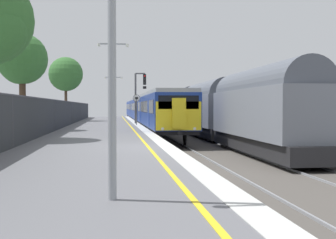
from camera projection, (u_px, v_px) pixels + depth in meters
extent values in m
cube|color=slate|center=(92.00, 160.00, 17.08)|extent=(6.40, 110.00, 1.00)
cube|color=silver|center=(167.00, 146.00, 17.42)|extent=(0.60, 110.00, 0.01)
cube|color=yellow|center=(148.00, 147.00, 17.32)|extent=(0.12, 110.00, 0.01)
cube|color=#4C4742|center=(308.00, 172.00, 18.15)|extent=(11.00, 110.00, 0.20)
cube|color=gray|center=(192.00, 171.00, 17.56)|extent=(0.07, 110.00, 0.08)
cube|color=gray|center=(227.00, 170.00, 17.73)|extent=(0.07, 110.00, 0.08)
cube|color=gray|center=(289.00, 169.00, 18.04)|extent=(0.07, 110.00, 0.08)
cube|color=gray|center=(323.00, 168.00, 18.22)|extent=(0.07, 110.00, 0.08)
cube|color=navy|center=(161.00, 110.00, 35.50)|extent=(2.80, 19.01, 2.30)
cube|color=black|center=(161.00, 126.00, 35.54)|extent=(2.64, 18.41, 0.25)
cube|color=#93999E|center=(161.00, 94.00, 35.46)|extent=(2.68, 19.01, 0.24)
cube|color=black|center=(144.00, 107.00, 35.32)|extent=(0.02, 17.41, 0.84)
cube|color=#1D3A98|center=(148.00, 112.00, 30.62)|extent=(0.03, 1.10, 1.90)
cube|color=#1D3A98|center=(140.00, 111.00, 40.05)|extent=(0.03, 1.10, 1.90)
cylinder|color=black|center=(161.00, 139.00, 28.61)|extent=(0.12, 0.84, 0.84)
cylinder|color=black|center=(185.00, 139.00, 28.79)|extent=(0.12, 0.84, 0.84)
cylinder|color=black|center=(146.00, 128.00, 42.31)|extent=(0.12, 0.84, 0.84)
cylinder|color=black|center=(162.00, 128.00, 42.50)|extent=(0.12, 0.84, 0.84)
cube|color=navy|center=(145.00, 109.00, 54.96)|extent=(2.80, 19.01, 2.30)
cube|color=black|center=(145.00, 119.00, 55.00)|extent=(2.64, 18.41, 0.25)
cube|color=#93999E|center=(145.00, 99.00, 54.92)|extent=(2.68, 19.01, 0.24)
cube|color=black|center=(133.00, 107.00, 54.78)|extent=(0.02, 17.41, 0.84)
cube|color=#1D3A98|center=(135.00, 110.00, 50.08)|extent=(0.03, 1.10, 1.90)
cube|color=#1D3A98|center=(132.00, 110.00, 59.51)|extent=(0.03, 1.10, 1.90)
cylinder|color=black|center=(142.00, 126.00, 48.06)|extent=(0.12, 0.84, 0.84)
cylinder|color=black|center=(156.00, 126.00, 48.25)|extent=(0.12, 0.84, 0.84)
cylinder|color=black|center=(136.00, 122.00, 61.77)|extent=(0.12, 0.84, 0.84)
cylinder|color=black|center=(147.00, 122.00, 61.96)|extent=(0.12, 0.84, 0.84)
cube|color=navy|center=(137.00, 109.00, 74.42)|extent=(2.80, 19.01, 2.30)
cube|color=black|center=(137.00, 116.00, 74.46)|extent=(2.64, 18.41, 0.25)
cube|color=#93999E|center=(137.00, 101.00, 74.38)|extent=(2.68, 19.01, 0.24)
cube|color=black|center=(128.00, 107.00, 74.24)|extent=(0.02, 17.41, 0.84)
cube|color=#1D3A98|center=(129.00, 109.00, 69.54)|extent=(0.03, 1.10, 1.90)
cube|color=#1D3A98|center=(127.00, 109.00, 78.97)|extent=(0.03, 1.10, 1.90)
cylinder|color=black|center=(134.00, 120.00, 67.52)|extent=(0.12, 0.84, 0.84)
cylinder|color=black|center=(144.00, 120.00, 67.71)|extent=(0.12, 0.84, 0.84)
cylinder|color=black|center=(130.00, 118.00, 81.23)|extent=(0.12, 0.84, 0.84)
cylinder|color=black|center=(139.00, 118.00, 81.42)|extent=(0.12, 0.84, 0.84)
cube|color=yellow|center=(179.00, 116.00, 26.12)|extent=(2.70, 0.10, 1.70)
cube|color=black|center=(179.00, 102.00, 26.08)|extent=(2.40, 0.08, 0.80)
cube|color=yellow|center=(179.00, 113.00, 25.97)|extent=(0.80, 0.24, 1.80)
cylinder|color=white|center=(163.00, 129.00, 25.96)|extent=(0.18, 0.06, 0.18)
cylinder|color=white|center=(195.00, 129.00, 26.19)|extent=(0.18, 0.06, 0.18)
cylinder|color=black|center=(179.00, 133.00, 25.86)|extent=(0.20, 0.35, 0.20)
cube|color=black|center=(145.00, 97.00, 54.92)|extent=(0.60, 0.90, 0.20)
cube|color=#232326|center=(263.00, 144.00, 23.36)|extent=(2.30, 12.83, 0.79)
cube|color=slate|center=(263.00, 113.00, 23.31)|extent=(2.60, 12.03, 2.44)
cylinder|color=#515660|center=(263.00, 89.00, 23.28)|extent=(2.39, 11.63, 2.39)
cylinder|color=black|center=(280.00, 155.00, 18.89)|extent=(0.12, 0.84, 0.84)
cylinder|color=black|center=(315.00, 155.00, 19.08)|extent=(0.12, 0.84, 0.84)
cylinder|color=black|center=(227.00, 140.00, 27.65)|extent=(0.12, 0.84, 0.84)
cylinder|color=black|center=(252.00, 140.00, 27.84)|extent=(0.12, 0.84, 0.84)
cube|color=#232326|center=(208.00, 130.00, 36.88)|extent=(2.30, 12.83, 0.79)
cube|color=slate|center=(208.00, 111.00, 36.83)|extent=(2.60, 12.03, 2.44)
cylinder|color=#515660|center=(208.00, 96.00, 36.80)|extent=(2.39, 11.63, 2.39)
cylinder|color=black|center=(211.00, 135.00, 32.41)|extent=(0.12, 0.84, 0.84)
cylinder|color=black|center=(232.00, 135.00, 32.60)|extent=(0.12, 0.84, 0.84)
cylinder|color=black|center=(190.00, 129.00, 41.17)|extent=(0.12, 0.84, 0.84)
cylinder|color=black|center=(207.00, 129.00, 41.36)|extent=(0.12, 0.84, 0.84)
cube|color=#232326|center=(183.00, 124.00, 50.40)|extent=(2.30, 12.83, 0.79)
cube|color=slate|center=(183.00, 110.00, 50.35)|extent=(2.60, 12.03, 2.44)
cylinder|color=#515660|center=(183.00, 99.00, 50.32)|extent=(2.39, 11.63, 2.39)
cylinder|color=black|center=(182.00, 127.00, 45.93)|extent=(0.12, 0.84, 0.84)
cylinder|color=black|center=(197.00, 127.00, 46.12)|extent=(0.12, 0.84, 0.84)
cylinder|color=black|center=(171.00, 124.00, 54.69)|extent=(0.12, 0.84, 0.84)
cylinder|color=black|center=(184.00, 124.00, 54.88)|extent=(0.12, 0.84, 0.84)
cube|color=#232326|center=(168.00, 120.00, 63.92)|extent=(2.30, 12.83, 0.79)
cube|color=slate|center=(168.00, 109.00, 63.88)|extent=(2.60, 12.03, 2.44)
cylinder|color=#515660|center=(168.00, 100.00, 63.84)|extent=(2.39, 11.63, 2.39)
cylinder|color=black|center=(167.00, 122.00, 59.45)|extent=(0.12, 0.84, 0.84)
cylinder|color=black|center=(178.00, 122.00, 59.64)|extent=(0.12, 0.84, 0.84)
cylinder|color=black|center=(160.00, 120.00, 68.21)|extent=(0.12, 0.84, 0.84)
cylinder|color=black|center=(170.00, 120.00, 68.40)|extent=(0.12, 0.84, 0.84)
cylinder|color=#47474C|center=(136.00, 99.00, 41.61)|extent=(0.18, 0.18, 4.66)
cube|color=#47474C|center=(140.00, 74.00, 41.59)|extent=(0.90, 0.12, 0.12)
cube|color=black|center=(145.00, 79.00, 41.66)|extent=(0.28, 0.20, 1.00)
cylinder|color=red|center=(145.00, 76.00, 41.53)|extent=(0.16, 0.04, 0.16)
cylinder|color=black|center=(145.00, 79.00, 41.54)|extent=(0.16, 0.04, 0.16)
cylinder|color=black|center=(145.00, 83.00, 41.55)|extent=(0.16, 0.04, 0.16)
cube|color=black|center=(145.00, 88.00, 41.68)|extent=(0.32, 0.16, 0.24)
cylinder|color=#59595B|center=(137.00, 112.00, 37.91)|extent=(0.08, 0.08, 2.24)
cylinder|color=black|center=(137.00, 98.00, 37.87)|extent=(0.59, 0.02, 0.59)
cylinder|color=silver|center=(137.00, 98.00, 37.86)|extent=(0.56, 0.02, 0.56)
cube|color=black|center=(137.00, 98.00, 37.85)|extent=(0.24, 0.01, 0.18)
cylinder|color=#93999E|center=(112.00, 42.00, 7.37)|extent=(0.14, 0.14, 5.26)
cylinder|color=#93999E|center=(113.00, 87.00, 28.37)|extent=(0.14, 0.14, 5.65)
cube|color=#93999E|center=(120.00, 44.00, 28.34)|extent=(0.90, 0.08, 0.08)
cylinder|color=silver|center=(127.00, 45.00, 28.40)|extent=(0.20, 0.20, 0.18)
cube|color=#93999E|center=(106.00, 44.00, 28.23)|extent=(0.90, 0.08, 0.08)
cylinder|color=silver|center=(99.00, 45.00, 28.18)|extent=(0.20, 0.20, 0.18)
cylinder|color=#93999E|center=(114.00, 99.00, 49.38)|extent=(0.14, 0.14, 4.93)
cube|color=#93999E|center=(118.00, 77.00, 49.37)|extent=(0.90, 0.08, 0.08)
cylinder|color=silver|center=(122.00, 78.00, 49.42)|extent=(0.20, 0.20, 0.18)
cube|color=#93999E|center=(109.00, 77.00, 49.26)|extent=(0.90, 0.08, 0.08)
cylinder|color=silver|center=(105.00, 78.00, 49.21)|extent=(0.20, 0.20, 0.18)
cube|color=#282B2D|center=(12.00, 122.00, 16.68)|extent=(0.03, 99.00, 2.00)
cube|color=#38383D|center=(12.00, 95.00, 16.65)|extent=(0.06, 99.00, 0.06)
cylinder|color=#38383D|center=(12.00, 122.00, 16.68)|extent=(0.07, 0.07, 2.00)
cylinder|color=#38383D|center=(54.00, 116.00, 28.28)|extent=(0.07, 0.07, 2.00)
cylinder|color=#38383D|center=(71.00, 113.00, 39.88)|extent=(0.07, 0.07, 2.00)
cylinder|color=#38383D|center=(81.00, 112.00, 51.47)|extent=(0.07, 0.07, 2.00)
cylinder|color=#38383D|center=(87.00, 111.00, 63.07)|extent=(0.07, 0.07, 2.00)
cylinder|color=#473323|center=(23.00, 102.00, 29.33)|extent=(0.43, 0.43, 3.79)
sphere|color=#33662D|center=(22.00, 59.00, 29.25)|extent=(3.33, 3.33, 3.33)
sphere|color=#33662D|center=(20.00, 65.00, 29.20)|extent=(2.51, 2.51, 2.51)
cylinder|color=#473323|center=(66.00, 102.00, 49.05)|extent=(0.31, 0.31, 4.12)
sphere|color=#33662D|center=(66.00, 74.00, 48.97)|extent=(3.75, 3.75, 3.75)
sphere|color=#33662D|center=(60.00, 78.00, 48.51)|extent=(2.24, 2.24, 2.24)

